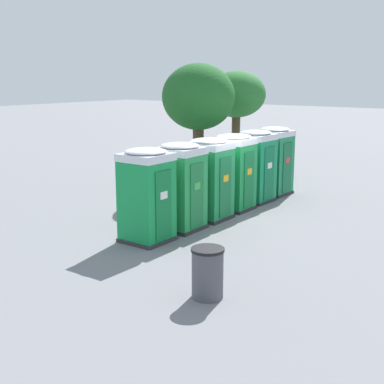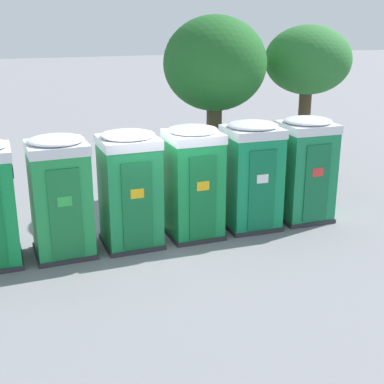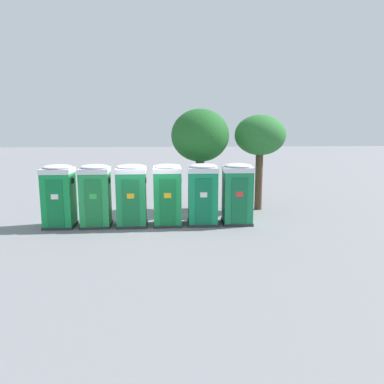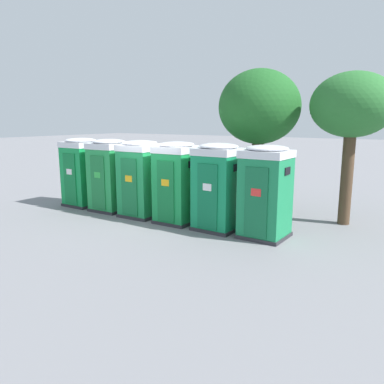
% 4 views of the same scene
% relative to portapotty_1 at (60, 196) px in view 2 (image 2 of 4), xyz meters
% --- Properties ---
extents(ground_plane, '(120.00, 120.00, 0.00)m').
position_rel_portapotty_1_xyz_m(ground_plane, '(2.18, 0.02, -1.28)').
color(ground_plane, slate).
extents(portapotty_1, '(1.23, 1.23, 2.54)m').
position_rel_portapotty_1_xyz_m(portapotty_1, '(0.00, 0.00, 0.00)').
color(portapotty_1, '#2D2D33').
rests_on(portapotty_1, ground).
extents(portapotty_2, '(1.23, 1.22, 2.54)m').
position_rel_portapotty_1_xyz_m(portapotty_2, '(1.46, -0.02, -0.00)').
color(portapotty_2, '#2D2D33').
rests_on(portapotty_2, ground).
extents(portapotty_3, '(1.17, 1.21, 2.54)m').
position_rel_portapotty_1_xyz_m(portapotty_3, '(2.91, -0.01, 0.00)').
color(portapotty_3, '#2D2D33').
rests_on(portapotty_3, ground).
extents(portapotty_4, '(1.26, 1.23, 2.54)m').
position_rel_portapotty_1_xyz_m(portapotty_4, '(4.37, 0.02, -0.00)').
color(portapotty_4, '#2D2D33').
rests_on(portapotty_4, ground).
extents(portapotty_5, '(1.25, 1.23, 2.54)m').
position_rel_portapotty_1_xyz_m(portapotty_5, '(5.82, 0.05, -0.00)').
color(portapotty_5, '#2D2D33').
rests_on(portapotty_5, ground).
extents(street_tree_0, '(2.44, 2.44, 4.59)m').
position_rel_portapotty_1_xyz_m(street_tree_0, '(7.38, 2.67, 2.28)').
color(street_tree_0, '#4C3826').
rests_on(street_tree_0, ground).
extents(street_tree_1, '(2.72, 2.72, 4.85)m').
position_rel_portapotty_1_xyz_m(street_tree_1, '(4.49, 2.56, 2.28)').
color(street_tree_1, '#4C3826').
rests_on(street_tree_1, ground).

